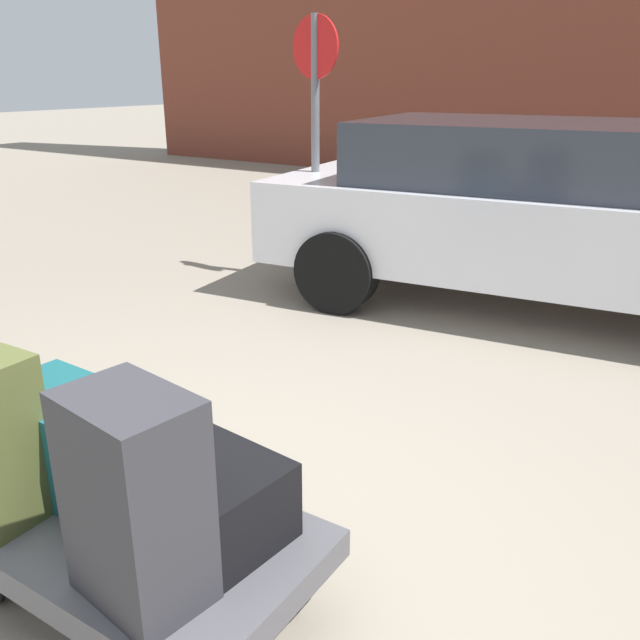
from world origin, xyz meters
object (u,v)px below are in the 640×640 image
object	(u,v)px
duffel_bag_teal_center	(66,436)
no_parking_sign	(315,122)
suitcase_charcoal_rear_right	(136,499)
suitcase_black_stacked_top	(190,490)
luggage_cart	(128,539)
parked_car	(544,211)

from	to	relation	value
duffel_bag_teal_center	no_parking_sign	size ratio (longest dim) A/B	0.24
suitcase_charcoal_rear_right	suitcase_black_stacked_top	xyz separation A→B (m)	(-0.10, 0.30, -0.18)
luggage_cart	no_parking_sign	xyz separation A→B (m)	(-1.65, 3.68, 1.10)
luggage_cart	duffel_bag_teal_center	size ratio (longest dim) A/B	2.48
suitcase_charcoal_rear_right	parked_car	distance (m)	4.22
suitcase_black_stacked_top	luggage_cart	bearing A→B (deg)	-144.42
duffel_bag_teal_center	parked_car	xyz separation A→B (m)	(0.59, 3.96, 0.24)
luggage_cart	parked_car	xyz separation A→B (m)	(0.22, 4.03, 0.49)
duffel_bag_teal_center	no_parking_sign	bearing A→B (deg)	111.72
suitcase_black_stacked_top	parked_car	world-z (taller)	parked_car
suitcase_charcoal_rear_right	parked_car	size ratio (longest dim) A/B	0.14
duffel_bag_teal_center	suitcase_black_stacked_top	world-z (taller)	duffel_bag_teal_center
luggage_cart	parked_car	size ratio (longest dim) A/B	0.29
suitcase_charcoal_rear_right	no_parking_sign	world-z (taller)	no_parking_sign
suitcase_charcoal_rear_right	suitcase_black_stacked_top	distance (m)	0.37
luggage_cart	suitcase_charcoal_rear_right	distance (m)	0.52
no_parking_sign	duffel_bag_teal_center	bearing A→B (deg)	-70.39
duffel_bag_teal_center	suitcase_black_stacked_top	size ratio (longest dim) A/B	0.83
luggage_cart	suitcase_black_stacked_top	xyz separation A→B (m)	(0.20, 0.11, 0.20)
luggage_cart	parked_car	bearing A→B (deg)	86.81
duffel_bag_teal_center	no_parking_sign	world-z (taller)	no_parking_sign
parked_car	suitcase_charcoal_rear_right	bearing A→B (deg)	-89.00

